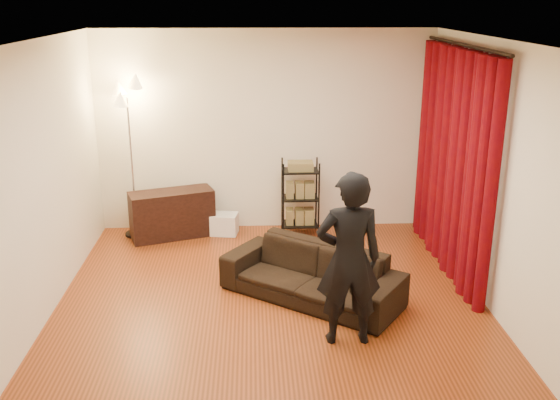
{
  "coord_description": "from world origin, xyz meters",
  "views": [
    {
      "loc": [
        -0.18,
        -5.76,
        3.09
      ],
      "look_at": [
        0.1,
        0.3,
        1.1
      ],
      "focal_mm": 40.0,
      "sensor_mm": 36.0,
      "label": 1
    }
  ],
  "objects_px": {
    "wire_shelf": "(300,198)",
    "sofa": "(312,274)",
    "person": "(349,259)",
    "floor_lamp": "(131,160)",
    "media_cabinet": "(172,214)",
    "storage_boxes": "(224,224)"
  },
  "relations": [
    {
      "from": "wire_shelf",
      "to": "sofa",
      "type": "bearing_deg",
      "value": -73.08
    },
    {
      "from": "person",
      "to": "floor_lamp",
      "type": "height_order",
      "value": "floor_lamp"
    },
    {
      "from": "sofa",
      "to": "wire_shelf",
      "type": "xyz_separation_m",
      "value": [
        0.02,
        1.9,
        0.24
      ]
    },
    {
      "from": "sofa",
      "to": "wire_shelf",
      "type": "distance_m",
      "value": 1.92
    },
    {
      "from": "media_cabinet",
      "to": "sofa",
      "type": "bearing_deg",
      "value": -67.37
    },
    {
      "from": "sofa",
      "to": "storage_boxes",
      "type": "height_order",
      "value": "sofa"
    },
    {
      "from": "person",
      "to": "wire_shelf",
      "type": "bearing_deg",
      "value": -87.1
    },
    {
      "from": "storage_boxes",
      "to": "wire_shelf",
      "type": "bearing_deg",
      "value": -1.73
    },
    {
      "from": "person",
      "to": "sofa",
      "type": "bearing_deg",
      "value": -76.01
    },
    {
      "from": "storage_boxes",
      "to": "wire_shelf",
      "type": "relative_size",
      "value": 0.34
    },
    {
      "from": "sofa",
      "to": "person",
      "type": "height_order",
      "value": "person"
    },
    {
      "from": "sofa",
      "to": "person",
      "type": "bearing_deg",
      "value": -38.21
    },
    {
      "from": "sofa",
      "to": "storage_boxes",
      "type": "bearing_deg",
      "value": 153.48
    },
    {
      "from": "sofa",
      "to": "floor_lamp",
      "type": "bearing_deg",
      "value": 174.18
    },
    {
      "from": "person",
      "to": "floor_lamp",
      "type": "bearing_deg",
      "value": -51.07
    },
    {
      "from": "wire_shelf",
      "to": "floor_lamp",
      "type": "height_order",
      "value": "floor_lamp"
    },
    {
      "from": "wire_shelf",
      "to": "floor_lamp",
      "type": "bearing_deg",
      "value": -164.09
    },
    {
      "from": "sofa",
      "to": "media_cabinet",
      "type": "relative_size",
      "value": 1.76
    },
    {
      "from": "sofa",
      "to": "storage_boxes",
      "type": "relative_size",
      "value": 5.48
    },
    {
      "from": "wire_shelf",
      "to": "floor_lamp",
      "type": "distance_m",
      "value": 2.28
    },
    {
      "from": "media_cabinet",
      "to": "storage_boxes",
      "type": "height_order",
      "value": "media_cabinet"
    },
    {
      "from": "person",
      "to": "media_cabinet",
      "type": "height_order",
      "value": "person"
    }
  ]
}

